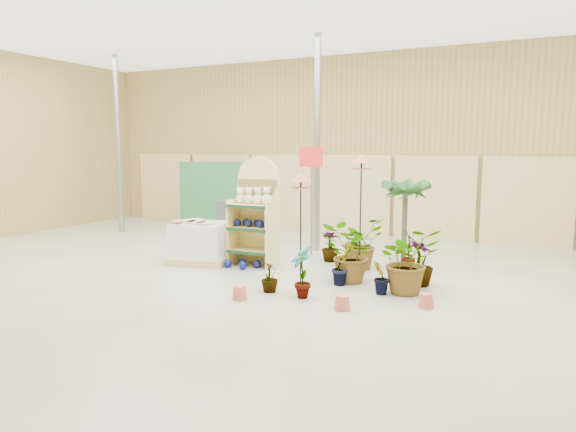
# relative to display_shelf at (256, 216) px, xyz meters

# --- Properties ---
(room) EXTENTS (15.20, 12.10, 4.70)m
(room) POSITION_rel_display_shelf_xyz_m (0.51, -0.89, 1.29)
(room) COLOR gray
(room) RESTS_ON ground
(display_shelf) EXTENTS (0.86, 0.56, 2.03)m
(display_shelf) POSITION_rel_display_shelf_xyz_m (0.00, 0.00, 0.00)
(display_shelf) COLOR #D8BE6C
(display_shelf) RESTS_ON ground
(teddy_bears) EXTENTS (0.75, 0.20, 0.32)m
(teddy_bears) POSITION_rel_display_shelf_xyz_m (0.03, -0.09, 0.36)
(teddy_bears) COLOR beige
(teddy_bears) RESTS_ON display_shelf
(gazing_balls_shelf) EXTENTS (0.74, 0.25, 0.14)m
(gazing_balls_shelf) POSITION_rel_display_shelf_xyz_m (0.00, -0.11, -0.13)
(gazing_balls_shelf) COLOR #0B1254
(gazing_balls_shelf) RESTS_ON display_shelf
(gazing_balls_floor) EXTENTS (0.63, 0.39, 0.15)m
(gazing_balls_floor) POSITION_rel_display_shelf_xyz_m (-0.08, -0.38, -0.85)
(gazing_balls_floor) COLOR #0B1254
(gazing_balls_floor) RESTS_ON ground
(pallet_stack) EXTENTS (1.27, 1.14, 0.81)m
(pallet_stack) POSITION_rel_display_shelf_xyz_m (-1.02, -0.36, -0.54)
(pallet_stack) COLOR tan
(pallet_stack) RESTS_ON ground
(charcoal_planters) EXTENTS (0.50, 0.50, 1.00)m
(charcoal_planters) POSITION_rel_display_shelf_xyz_m (-1.54, 1.57, -0.43)
(charcoal_planters) COLOR #313133
(charcoal_planters) RESTS_ON ground
(trellis_stock) EXTENTS (2.00, 0.30, 1.80)m
(trellis_stock) POSITION_rel_display_shelf_xyz_m (-3.29, 3.40, -0.03)
(trellis_stock) COLOR #2C6F39
(trellis_stock) RESTS_ON ground
(offer_sign) EXTENTS (0.50, 0.08, 2.20)m
(offer_sign) POSITION_rel_display_shelf_xyz_m (0.61, 1.18, 0.64)
(offer_sign) COLOR gray
(offer_sign) RESTS_ON ground
(bird_table_front) EXTENTS (0.34, 0.34, 1.79)m
(bird_table_front) POSITION_rel_display_shelf_xyz_m (1.33, -0.90, 0.74)
(bird_table_front) COLOR black
(bird_table_front) RESTS_ON ground
(bird_table_right) EXTENTS (0.34, 0.34, 2.08)m
(bird_table_right) POSITION_rel_display_shelf_xyz_m (2.07, -0.14, 1.00)
(bird_table_right) COLOR black
(bird_table_right) RESTS_ON ground
(bird_table_back) EXTENTS (0.34, 0.34, 1.89)m
(bird_table_back) POSITION_rel_display_shelf_xyz_m (-1.64, 3.01, 0.83)
(bird_table_back) COLOR black
(bird_table_back) RESTS_ON ground
(palm) EXTENTS (0.70, 0.70, 1.69)m
(palm) POSITION_rel_display_shelf_xyz_m (2.51, 1.16, 0.51)
(palm) COLOR #4C402D
(palm) RESTS_ON ground
(potted_plant_1) EXTENTS (0.30, 0.36, 0.60)m
(potted_plant_1) POSITION_rel_display_shelf_xyz_m (1.94, -0.69, -0.63)
(potted_plant_1) COLOR #1D4A1B
(potted_plant_1) RESTS_ON ground
(potted_plant_2) EXTENTS (1.13, 1.13, 0.95)m
(potted_plant_2) POSITION_rel_display_shelf_xyz_m (2.02, -0.52, -0.45)
(potted_plant_2) COLOR #1D4A1B
(potted_plant_2) RESTS_ON ground
(potted_plant_3) EXTENTS (0.56, 0.56, 0.74)m
(potted_plant_3) POSITION_rel_display_shelf_xyz_m (3.09, -0.18, -0.56)
(potted_plant_3) COLOR #1D4A1B
(potted_plant_3) RESTS_ON ground
(potted_plant_4) EXTENTS (0.40, 0.48, 0.79)m
(potted_plant_4) POSITION_rel_display_shelf_xyz_m (2.70, 0.74, -0.53)
(potted_plant_4) COLOR #1D4A1B
(potted_plant_4) RESTS_ON ground
(potted_plant_5) EXTENTS (0.35, 0.37, 0.52)m
(potted_plant_5) POSITION_rel_display_shelf_xyz_m (1.76, 0.32, -0.67)
(potted_plant_5) COLOR #1D4A1B
(potted_plant_5) RESTS_ON ground
(potted_plant_6) EXTENTS (1.04, 1.09, 0.94)m
(potted_plant_6) POSITION_rel_display_shelf_xyz_m (1.87, 0.55, -0.45)
(potted_plant_6) COLOR #1D4A1B
(potted_plant_6) RESTS_ON ground
(potted_plant_7) EXTENTS (0.37, 0.37, 0.47)m
(potted_plant_7) POSITION_rel_display_shelf_xyz_m (1.11, -1.55, -0.69)
(potted_plant_7) COLOR #1D4A1B
(potted_plant_7) RESTS_ON ground
(potted_plant_8) EXTENTS (0.48, 0.49, 0.78)m
(potted_plant_8) POSITION_rel_display_shelf_xyz_m (1.68, -1.62, -0.54)
(potted_plant_8) COLOR #1D4A1B
(potted_plant_8) RESTS_ON ground
(potted_plant_9) EXTENTS (0.25, 0.30, 0.53)m
(potted_plant_9) POSITION_rel_display_shelf_xyz_m (2.68, -0.97, -0.66)
(potted_plant_9) COLOR #1D4A1B
(potted_plant_9) RESTS_ON ground
(potted_plant_10) EXTENTS (1.20, 1.18, 1.01)m
(potted_plant_10) POSITION_rel_display_shelf_xyz_m (3.01, -0.71, -0.42)
(potted_plant_10) COLOR #1D4A1B
(potted_plant_10) RESTS_ON ground
(potted_plant_11) EXTENTS (0.41, 0.41, 0.60)m
(potted_plant_11) POSITION_rel_display_shelf_xyz_m (1.16, 0.83, -0.63)
(potted_plant_11) COLOR #1D4A1B
(potted_plant_11) RESTS_ON ground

